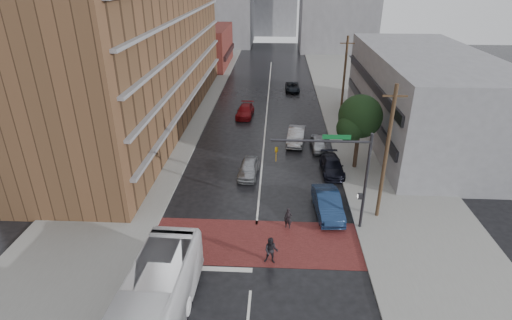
# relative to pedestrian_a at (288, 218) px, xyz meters

# --- Properties ---
(ground) EXTENTS (160.00, 160.00, 0.00)m
(ground) POSITION_rel_pedestrian_a_xyz_m (-2.23, -2.28, -0.78)
(ground) COLOR black
(ground) RESTS_ON ground
(crosswalk) EXTENTS (14.00, 5.00, 0.02)m
(crosswalk) POSITION_rel_pedestrian_a_xyz_m (-2.23, -1.78, -0.77)
(crosswalk) COLOR maroon
(crosswalk) RESTS_ON ground
(sidewalk_west) EXTENTS (9.00, 90.00, 0.15)m
(sidewalk_west) POSITION_rel_pedestrian_a_xyz_m (-13.73, 22.72, -0.71)
(sidewalk_west) COLOR gray
(sidewalk_west) RESTS_ON ground
(sidewalk_east) EXTENTS (9.00, 90.00, 0.15)m
(sidewalk_east) POSITION_rel_pedestrian_a_xyz_m (9.27, 22.72, -0.71)
(sidewalk_east) COLOR gray
(sidewalk_east) RESTS_ON ground
(storefront_west) EXTENTS (8.00, 16.00, 7.00)m
(storefront_west) POSITION_rel_pedestrian_a_xyz_m (-14.23, 51.72, 2.72)
(storefront_west) COLOR maroon
(storefront_west) RESTS_ON ground
(building_east) EXTENTS (11.00, 26.00, 9.00)m
(building_east) POSITION_rel_pedestrian_a_xyz_m (14.27, 17.72, 3.72)
(building_east) COLOR gray
(building_east) RESTS_ON ground
(street_tree) EXTENTS (4.20, 4.10, 6.90)m
(street_tree) POSITION_rel_pedestrian_a_xyz_m (6.29, 9.76, 3.95)
(street_tree) COLOR #332319
(street_tree) RESTS_ON ground
(signal_mast) EXTENTS (6.50, 0.30, 7.20)m
(signal_mast) POSITION_rel_pedestrian_a_xyz_m (3.62, 0.22, 3.95)
(signal_mast) COLOR #2D2D33
(signal_mast) RESTS_ON ground
(utility_pole_near) EXTENTS (1.60, 0.26, 10.00)m
(utility_pole_near) POSITION_rel_pedestrian_a_xyz_m (6.57, 1.72, 4.36)
(utility_pole_near) COLOR #473321
(utility_pole_near) RESTS_ON ground
(utility_pole_far) EXTENTS (1.60, 0.26, 10.00)m
(utility_pole_far) POSITION_rel_pedestrian_a_xyz_m (6.57, 21.72, 4.36)
(utility_pole_far) COLOR #473321
(utility_pole_far) RESTS_ON ground
(pedestrian_a) EXTENTS (0.65, 0.52, 1.56)m
(pedestrian_a) POSITION_rel_pedestrian_a_xyz_m (0.00, 0.00, 0.00)
(pedestrian_a) COLOR black
(pedestrian_a) RESTS_ON ground
(pedestrian_b) EXTENTS (0.96, 0.79, 1.81)m
(pedestrian_b) POSITION_rel_pedestrian_a_xyz_m (-1.12, -3.78, 0.12)
(pedestrian_b) COLOR black
(pedestrian_b) RESTS_ON ground
(car_travel_a) EXTENTS (1.94, 4.22, 1.40)m
(car_travel_a) POSITION_rel_pedestrian_a_xyz_m (-3.33, 7.73, -0.08)
(car_travel_a) COLOR #9DA0A5
(car_travel_a) RESTS_ON ground
(car_travel_b) EXTENTS (2.25, 4.97, 1.58)m
(car_travel_b) POSITION_rel_pedestrian_a_xyz_m (1.12, 15.30, 0.01)
(car_travel_b) COLOR #9FA1A6
(car_travel_b) RESTS_ON ground
(car_travel_c) EXTENTS (2.23, 4.81, 1.36)m
(car_travel_c) POSITION_rel_pedestrian_a_xyz_m (-4.87, 23.37, -0.10)
(car_travel_c) COLOR maroon
(car_travel_c) RESTS_ON ground
(suv_travel) EXTENTS (2.10, 4.43, 1.22)m
(suv_travel) POSITION_rel_pedestrian_a_xyz_m (1.31, 35.06, -0.17)
(suv_travel) COLOR black
(suv_travel) RESTS_ON ground
(car_parked_near) EXTENTS (2.14, 5.13, 1.65)m
(car_parked_near) POSITION_rel_pedestrian_a_xyz_m (2.97, 1.99, 0.04)
(car_parked_near) COLOR #142849
(car_parked_near) RESTS_ON ground
(car_parked_mid) EXTENTS (2.02, 4.61, 1.32)m
(car_parked_mid) POSITION_rel_pedestrian_a_xyz_m (4.07, 8.71, -0.12)
(car_parked_mid) COLOR black
(car_parked_mid) RESTS_ON ground
(car_parked_far) EXTENTS (1.68, 3.80, 1.27)m
(car_parked_far) POSITION_rel_pedestrian_a_xyz_m (3.33, 13.72, -0.15)
(car_parked_far) COLOR #A8AAB0
(car_parked_far) RESTS_ON ground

